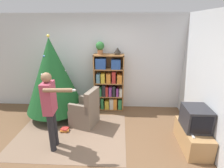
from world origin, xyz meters
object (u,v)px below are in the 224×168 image
object	(u,v)px
christmas_tree	(53,75)
potted_plant	(100,47)
bookshelf	(109,84)
television	(196,118)
standing_person	(50,106)
table_lamp	(117,51)
armchair	(86,112)

from	to	relation	value
christmas_tree	potted_plant	world-z (taller)	christmas_tree
bookshelf	television	size ratio (longest dim) A/B	3.03
television	standing_person	world-z (taller)	standing_person
christmas_tree	table_lamp	distance (m)	1.75
potted_plant	bookshelf	bearing A→B (deg)	-2.04
standing_person	potted_plant	bearing A→B (deg)	153.38
christmas_tree	standing_person	world-z (taller)	christmas_tree
table_lamp	standing_person	bearing A→B (deg)	-124.53
television	table_lamp	size ratio (longest dim) A/B	2.60
bookshelf	table_lamp	world-z (taller)	table_lamp
bookshelf	christmas_tree	size ratio (longest dim) A/B	0.75
television	table_lamp	distance (m)	2.42
television	armchair	world-z (taller)	armchair
television	armchair	xyz separation A→B (m)	(-2.26, 0.70, -0.32)
table_lamp	bookshelf	bearing A→B (deg)	-177.93
table_lamp	television	bearing A→B (deg)	-45.44
standing_person	table_lamp	world-z (taller)	table_lamp
armchair	potted_plant	distance (m)	1.70
bookshelf	table_lamp	distance (m)	0.95
christmas_tree	standing_person	xyz separation A→B (m)	(0.42, -1.28, -0.21)
christmas_tree	table_lamp	bearing A→B (deg)	15.45
bookshelf	potted_plant	distance (m)	1.04
armchair	potted_plant	xyz separation A→B (m)	(0.28, 0.86, 1.44)
bookshelf	standing_person	world-z (taller)	bookshelf
television	standing_person	distance (m)	2.74
armchair	standing_person	world-z (taller)	standing_person
television	potted_plant	bearing A→B (deg)	141.89
armchair	potted_plant	world-z (taller)	potted_plant
bookshelf	potted_plant	bearing A→B (deg)	177.96
armchair	standing_person	size ratio (longest dim) A/B	0.59
armchair	table_lamp	bearing A→B (deg)	156.62
bookshelf	table_lamp	bearing A→B (deg)	2.07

